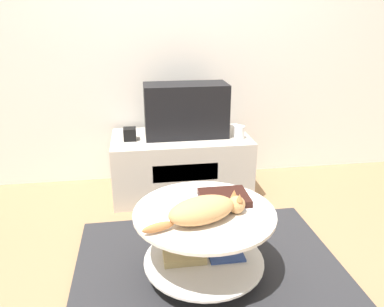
# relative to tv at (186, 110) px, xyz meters

# --- Properties ---
(ground_plane) EXTENTS (12.00, 12.00, 0.00)m
(ground_plane) POSITION_rel_tv_xyz_m (-0.01, -1.06, -0.69)
(ground_plane) COLOR #93704C
(wall_back) EXTENTS (8.00, 0.05, 2.60)m
(wall_back) POSITION_rel_tv_xyz_m (-0.01, 0.37, 0.61)
(wall_back) COLOR silver
(wall_back) RESTS_ON ground_plane
(rug) EXTENTS (1.54, 1.19, 0.02)m
(rug) POSITION_rel_tv_xyz_m (-0.01, -1.06, -0.68)
(rug) COLOR #28282B
(rug) RESTS_ON ground_plane
(tv_stand) EXTENTS (1.08, 0.58, 0.48)m
(tv_stand) POSITION_rel_tv_xyz_m (-0.05, -0.01, -0.45)
(tv_stand) COLOR beige
(tv_stand) RESTS_ON ground_plane
(tv) EXTENTS (0.64, 0.29, 0.41)m
(tv) POSITION_rel_tv_xyz_m (0.00, 0.00, 0.00)
(tv) COLOR black
(tv) RESTS_ON tv_stand
(speaker) EXTENTS (0.10, 0.10, 0.10)m
(speaker) POSITION_rel_tv_xyz_m (-0.44, -0.05, -0.16)
(speaker) COLOR black
(speaker) RESTS_ON tv_stand
(mug) EXTENTS (0.08, 0.08, 0.10)m
(mug) POSITION_rel_tv_xyz_m (0.40, -0.14, -0.16)
(mug) COLOR white
(mug) RESTS_ON tv_stand
(coffee_table) EXTENTS (0.75, 0.75, 0.40)m
(coffee_table) POSITION_rel_tv_xyz_m (-0.06, -1.12, -0.42)
(coffee_table) COLOR #B2B2B7
(coffee_table) RESTS_ON rug
(dvd_box) EXTENTS (0.26, 0.21, 0.04)m
(dvd_box) POSITION_rel_tv_xyz_m (0.07, -1.02, -0.25)
(dvd_box) COLOR black
(dvd_box) RESTS_ON coffee_table
(cat) EXTENTS (0.54, 0.28, 0.13)m
(cat) POSITION_rel_tv_xyz_m (-0.08, -1.22, -0.21)
(cat) COLOR tan
(cat) RESTS_ON coffee_table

